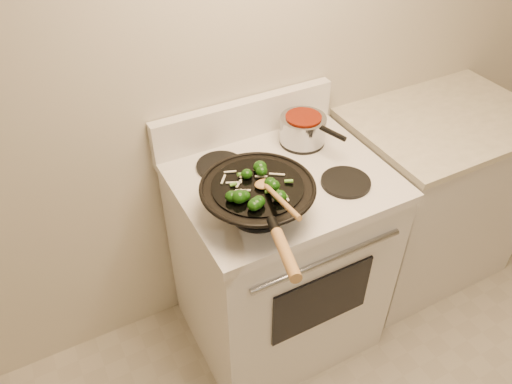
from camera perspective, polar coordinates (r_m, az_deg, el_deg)
stove at (r=2.15m, az=2.51°, el=-7.51°), size 0.78×0.67×1.08m
counter_unit at (r=2.61m, az=18.90°, el=-0.44°), size 0.84×0.62×0.91m
wok at (r=1.62m, az=0.22°, el=-0.75°), size 0.38×0.62×0.18m
stirfry at (r=1.55m, az=0.03°, el=0.33°), size 0.23×0.23×0.04m
wooden_spoon at (r=1.51m, az=2.01°, el=-0.12°), size 0.08×0.30×0.10m
saucepan at (r=1.99m, az=5.41°, el=7.26°), size 0.18×0.29×0.11m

